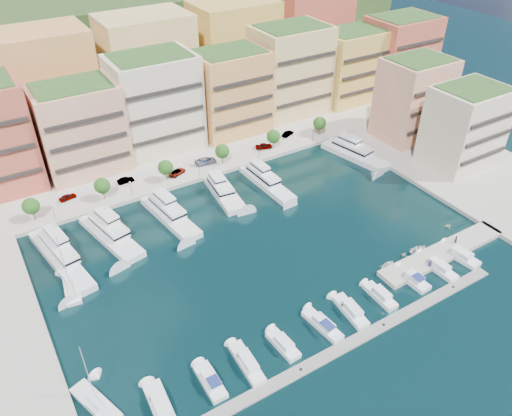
% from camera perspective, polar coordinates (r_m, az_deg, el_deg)
% --- Properties ---
extents(ground, '(400.00, 400.00, 0.00)m').
position_cam_1_polar(ground, '(106.89, 0.97, -4.25)').
color(ground, black).
rests_on(ground, ground).
extents(north_quay, '(220.00, 64.00, 2.00)m').
position_cam_1_polar(north_quay, '(154.47, -11.54, 8.44)').
color(north_quay, '#9E998E').
rests_on(north_quay, ground).
extents(east_quay, '(34.00, 76.00, 2.00)m').
position_cam_1_polar(east_quay, '(140.53, 24.79, 2.80)').
color(east_quay, '#9E998E').
rests_on(east_quay, ground).
extents(hillside, '(240.00, 40.00, 58.00)m').
position_cam_1_polar(hillside, '(196.90, -16.90, 13.62)').
color(hillside, '#1F3616').
rests_on(hillside, ground).
extents(south_pontoon, '(72.00, 2.20, 0.35)m').
position_cam_1_polar(south_pontoon, '(88.94, 10.02, -15.41)').
color(south_pontoon, gray).
rests_on(south_pontoon, ground).
extents(finger_pier, '(32.00, 5.00, 2.00)m').
position_cam_1_polar(finger_pier, '(111.50, 20.49, -5.00)').
color(finger_pier, '#9E998E').
rests_on(finger_pier, ground).
extents(apartment_2, '(20.00, 15.50, 22.80)m').
position_cam_1_polar(apartment_2, '(133.44, -19.44, 8.55)').
color(apartment_2, '#E3AA7E').
rests_on(apartment_2, north_quay).
extents(apartment_3, '(22.00, 16.50, 25.80)m').
position_cam_1_polar(apartment_3, '(139.53, -11.42, 11.74)').
color(apartment_3, beige).
rests_on(apartment_3, north_quay).
extents(apartment_4, '(20.00, 15.50, 23.80)m').
position_cam_1_polar(apartment_4, '(146.47, -2.91, 13.12)').
color(apartment_4, '#DA9552').
rests_on(apartment_4, north_quay).
extents(apartment_5, '(22.00, 16.50, 26.80)m').
position_cam_1_polar(apartment_5, '(158.41, 3.93, 15.41)').
color(apartment_5, '#DBB074').
rests_on(apartment_5, north_quay).
extents(apartment_6, '(20.00, 15.50, 22.80)m').
position_cam_1_polar(apartment_6, '(170.66, 10.62, 15.68)').
color(apartment_6, gold).
rests_on(apartment_6, north_quay).
extents(apartment_7, '(22.00, 16.50, 24.80)m').
position_cam_1_polar(apartment_7, '(182.43, 16.06, 16.56)').
color(apartment_7, '#B64A3C').
rests_on(apartment_7, north_quay).
extents(apartment_east_a, '(18.00, 14.50, 22.80)m').
position_cam_1_polar(apartment_east_a, '(149.79, 17.57, 11.83)').
color(apartment_east_a, '#E3AA7E').
rests_on(apartment_east_a, east_quay).
extents(apartment_east_b, '(18.00, 14.50, 20.80)m').
position_cam_1_polar(apartment_east_b, '(140.21, 22.77, 8.62)').
color(apartment_east_b, beige).
rests_on(apartment_east_b, east_quay).
extents(backblock_1, '(26.00, 18.00, 30.00)m').
position_cam_1_polar(backblock_1, '(153.72, -22.83, 12.81)').
color(backblock_1, '#DA9552').
rests_on(backblock_1, north_quay).
extents(backblock_2, '(26.00, 18.00, 30.00)m').
position_cam_1_polar(backblock_2, '(160.32, -12.18, 15.62)').
color(backblock_2, '#DBB074').
rests_on(backblock_2, north_quay).
extents(backblock_3, '(26.00, 18.00, 30.00)m').
position_cam_1_polar(backblock_3, '(171.97, -2.44, 17.68)').
color(backblock_3, gold).
rests_on(backblock_3, north_quay).
extents(backblock_4, '(26.00, 18.00, 30.00)m').
position_cam_1_polar(backblock_4, '(187.74, 6.02, 19.05)').
color(backblock_4, '#B64A3C').
rests_on(backblock_4, north_quay).
extents(tree_0, '(3.80, 3.80, 5.65)m').
position_cam_1_polar(tree_0, '(120.84, -24.34, 0.19)').
color(tree_0, '#473323').
rests_on(tree_0, north_quay).
extents(tree_1, '(3.80, 3.80, 5.65)m').
position_cam_1_polar(tree_1, '(122.49, -17.18, 2.45)').
color(tree_1, '#473323').
rests_on(tree_1, north_quay).
extents(tree_2, '(3.80, 3.80, 5.65)m').
position_cam_1_polar(tree_2, '(126.17, -10.31, 4.57)').
color(tree_2, '#473323').
rests_on(tree_2, north_quay).
extents(tree_3, '(3.80, 3.80, 5.65)m').
position_cam_1_polar(tree_3, '(131.69, -3.88, 6.49)').
color(tree_3, '#473323').
rests_on(tree_3, north_quay).
extents(tree_4, '(3.80, 3.80, 5.65)m').
position_cam_1_polar(tree_4, '(138.85, 1.99, 8.17)').
color(tree_4, '#473323').
rests_on(tree_4, north_quay).
extents(tree_5, '(3.80, 3.80, 5.65)m').
position_cam_1_polar(tree_5, '(147.41, 7.28, 9.59)').
color(tree_5, '#473323').
rests_on(tree_5, north_quay).
extents(lamppost_0, '(0.30, 0.30, 4.20)m').
position_cam_1_polar(lamppost_0, '(119.60, -22.20, -0.13)').
color(lamppost_0, black).
rests_on(lamppost_0, north_quay).
extents(lamppost_1, '(0.30, 0.30, 4.20)m').
position_cam_1_polar(lamppost_1, '(122.22, -14.14, 2.42)').
color(lamppost_1, black).
rests_on(lamppost_1, north_quay).
extents(lamppost_2, '(0.30, 0.30, 4.20)m').
position_cam_1_polar(lamppost_2, '(127.34, -6.55, 4.77)').
color(lamppost_2, black).
rests_on(lamppost_2, north_quay).
extents(lamppost_3, '(0.30, 0.30, 4.20)m').
position_cam_1_polar(lamppost_3, '(134.70, 0.37, 6.84)').
color(lamppost_3, black).
rests_on(lamppost_3, north_quay).
extents(lamppost_4, '(0.30, 0.30, 4.20)m').
position_cam_1_polar(lamppost_4, '(143.94, 6.54, 8.58)').
color(lamppost_4, black).
rests_on(lamppost_4, north_quay).
extents(yacht_0, '(8.15, 24.57, 7.30)m').
position_cam_1_polar(yacht_0, '(110.09, -21.55, -5.05)').
color(yacht_0, white).
rests_on(yacht_0, ground).
extents(yacht_1, '(8.94, 20.78, 7.30)m').
position_cam_1_polar(yacht_1, '(112.74, -16.37, -2.82)').
color(yacht_1, white).
rests_on(yacht_1, ground).
extents(yacht_2, '(7.08, 20.47, 7.30)m').
position_cam_1_polar(yacht_2, '(115.69, -9.96, -0.60)').
color(yacht_2, white).
rests_on(yacht_2, ground).
extents(yacht_3, '(6.67, 16.90, 7.30)m').
position_cam_1_polar(yacht_3, '(121.83, -3.78, 1.95)').
color(yacht_3, white).
rests_on(yacht_3, ground).
extents(yacht_4, '(4.98, 19.61, 7.30)m').
position_cam_1_polar(yacht_4, '(125.60, 1.08, 3.09)').
color(yacht_4, white).
rests_on(yacht_4, ground).
extents(yacht_6, '(9.14, 21.02, 7.30)m').
position_cam_1_polar(yacht_6, '(140.62, 11.08, 6.23)').
color(yacht_6, white).
rests_on(yacht_6, ground).
extents(cruiser_0, '(3.38, 9.30, 2.55)m').
position_cam_1_polar(cruiser_0, '(81.71, -10.81, -21.43)').
color(cruiser_0, white).
rests_on(cruiser_0, ground).
extents(cruiser_1, '(2.71, 7.50, 2.66)m').
position_cam_1_polar(cruiser_1, '(83.19, -5.22, -19.17)').
color(cruiser_1, white).
rests_on(cruiser_1, ground).
extents(cruiser_2, '(2.86, 9.24, 2.55)m').
position_cam_1_polar(cruiser_2, '(84.98, -1.03, -17.33)').
color(cruiser_2, white).
rests_on(cruiser_2, ground).
extents(cruiser_3, '(2.81, 7.17, 2.55)m').
position_cam_1_polar(cruiser_3, '(87.40, 3.13, -15.36)').
color(cruiser_3, white).
rests_on(cruiser_3, ground).
extents(cruiser_4, '(3.19, 8.78, 2.66)m').
position_cam_1_polar(cruiser_4, '(90.83, 7.63, -13.13)').
color(cruiser_4, white).
rests_on(cruiser_4, ground).
extents(cruiser_5, '(3.33, 8.74, 2.55)m').
position_cam_1_polar(cruiser_5, '(93.93, 10.76, -11.49)').
color(cruiser_5, white).
rests_on(cruiser_5, ground).
extents(cruiser_6, '(2.59, 7.52, 2.55)m').
position_cam_1_polar(cruiser_6, '(97.78, 14.01, -9.73)').
color(cruiser_6, white).
rests_on(cruiser_6, ground).
extents(cruiser_7, '(2.95, 7.27, 2.66)m').
position_cam_1_polar(cruiser_7, '(102.74, 17.47, -7.81)').
color(cruiser_7, white).
rests_on(cruiser_7, ground).
extents(cruiser_8, '(2.68, 9.07, 2.55)m').
position_cam_1_polar(cruiser_8, '(107.13, 20.02, -6.37)').
color(cruiser_8, white).
rests_on(cruiser_8, ground).
extents(cruiser_9, '(3.58, 8.64, 2.55)m').
position_cam_1_polar(cruiser_9, '(111.65, 22.29, -5.06)').
color(cruiser_9, white).
rests_on(cruiser_9, ground).
extents(sailboat_0, '(5.79, 10.17, 13.20)m').
position_cam_1_polar(sailboat_0, '(84.55, -17.80, -20.54)').
color(sailboat_0, white).
rests_on(sailboat_0, ground).
extents(sailboat_2, '(4.00, 9.87, 13.20)m').
position_cam_1_polar(sailboat_2, '(103.03, -20.31, -8.58)').
color(sailboat_2, white).
rests_on(sailboat_2, ground).
extents(tender_3, '(1.91, 1.77, 0.83)m').
position_cam_1_polar(tender_3, '(119.53, 21.09, -1.89)').
color(tender_3, beige).
rests_on(tender_3, ground).
extents(tender_1, '(1.89, 1.78, 0.80)m').
position_cam_1_polar(tender_1, '(108.34, 16.53, -5.11)').
color(tender_1, '#BFB692').
rests_on(tender_1, ground).
extents(tender_2, '(4.36, 3.16, 0.89)m').
position_cam_1_polar(tender_2, '(110.38, 18.08, -4.56)').
color(tender_2, silver).
rests_on(tender_2, ground).
extents(tender_0, '(4.33, 3.59, 0.78)m').
position_cam_1_polar(tender_0, '(104.78, 14.88, -6.39)').
color(tender_0, silver).
rests_on(tender_0, ground).
extents(car_0, '(4.27, 2.35, 1.38)m').
position_cam_1_polar(car_0, '(126.79, -20.74, 1.19)').
color(car_0, gray).
rests_on(car_0, north_quay).
extents(car_1, '(4.21, 1.59, 1.37)m').
position_cam_1_polar(car_1, '(129.00, -14.68, 3.08)').
color(car_1, gray).
rests_on(car_1, north_quay).
extents(car_2, '(5.31, 3.94, 1.34)m').
position_cam_1_polar(car_2, '(129.86, -8.98, 4.10)').
color(car_2, gray).
rests_on(car_2, north_quay).
extents(car_3, '(6.02, 2.66, 1.72)m').
position_cam_1_polar(car_3, '(133.45, -5.79, 5.38)').
color(car_3, gray).
rests_on(car_3, north_quay).
extents(car_4, '(5.03, 3.24, 1.59)m').
position_cam_1_polar(car_4, '(140.22, 0.90, 7.11)').
color(car_4, gray).
rests_on(car_4, north_quay).
extents(car_5, '(4.46, 2.89, 1.39)m').
position_cam_1_polar(car_5, '(147.39, 3.65, 8.49)').
color(car_5, gray).
rests_on(car_5, north_quay).
extents(person_0, '(0.74, 0.81, 1.85)m').
position_cam_1_polar(person_0, '(105.34, 19.28, -6.00)').
color(person_0, navy).
rests_on(person_0, finger_pier).
extents(person_1, '(0.93, 0.76, 1.81)m').
position_cam_1_polar(person_1, '(113.40, 21.83, -3.36)').
color(person_1, '#453529').
rests_on(person_1, finger_pier).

